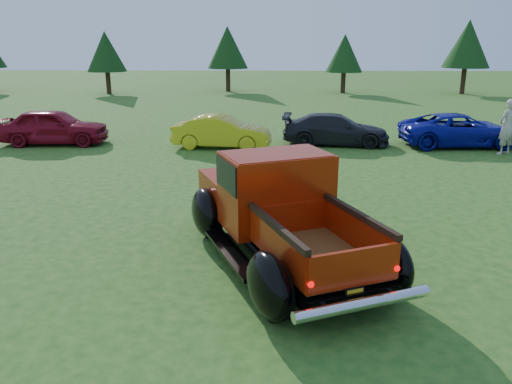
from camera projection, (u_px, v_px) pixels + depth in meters
name	position (u px, v px, depth m)	size (l,w,h in m)	color
ground	(255.00, 239.00, 10.24)	(120.00, 120.00, 0.00)	#204D16
tree_west	(106.00, 52.00, 37.36)	(2.94, 2.94, 4.60)	#332114
tree_mid_left	(228.00, 48.00, 38.98)	(3.20, 3.20, 5.00)	#332114
tree_mid_right	(345.00, 53.00, 37.92)	(2.82, 2.82, 4.40)	#332114
tree_east	(467.00, 44.00, 37.02)	(3.46, 3.46, 5.40)	#332114
pickup_truck	(275.00, 207.00, 9.27)	(4.03, 5.65, 1.97)	black
show_car_red	(54.00, 126.00, 19.45)	(1.65, 4.09, 1.39)	maroon
show_car_yellow	(222.00, 132.00, 18.81)	(1.29, 3.69, 1.21)	gold
show_car_grey	(336.00, 129.00, 19.41)	(1.67, 4.11, 1.19)	black
show_car_blue	(460.00, 130.00, 19.11)	(2.07, 4.49, 1.25)	#0D1192
spectator	(507.00, 127.00, 17.61)	(0.72, 0.47, 1.97)	#B9B2A0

